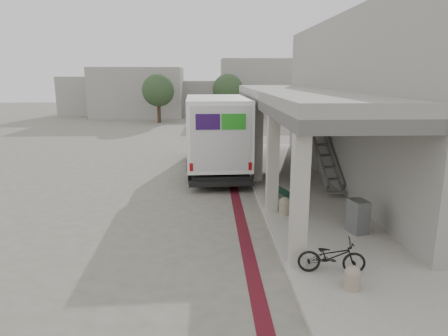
{
  "coord_description": "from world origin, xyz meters",
  "views": [
    {
      "loc": [
        -0.01,
        -12.38,
        4.59
      ],
      "look_at": [
        0.48,
        0.54,
        1.6
      ],
      "focal_mm": 32.0,
      "sensor_mm": 36.0,
      "label": 1
    }
  ],
  "objects_px": {
    "fedex_truck": "(215,131)",
    "bicycle_black": "(332,256)",
    "bench": "(281,193)",
    "utility_cabinet": "(358,216)"
  },
  "relations": [
    {
      "from": "fedex_truck",
      "to": "bicycle_black",
      "type": "bearing_deg",
      "value": -79.44
    },
    {
      "from": "bench",
      "to": "fedex_truck",
      "type": "bearing_deg",
      "value": 95.57
    },
    {
      "from": "bench",
      "to": "utility_cabinet",
      "type": "xyz_separation_m",
      "value": [
        1.7,
        -3.01,
        0.19
      ]
    },
    {
      "from": "fedex_truck",
      "to": "utility_cabinet",
      "type": "height_order",
      "value": "fedex_truck"
    },
    {
      "from": "bench",
      "to": "bicycle_black",
      "type": "xyz_separation_m",
      "value": [
        0.2,
        -5.42,
        0.11
      ]
    },
    {
      "from": "bicycle_black",
      "to": "utility_cabinet",
      "type": "bearing_deg",
      "value": -24.85
    },
    {
      "from": "fedex_truck",
      "to": "bench",
      "type": "distance_m",
      "value": 6.26
    },
    {
      "from": "utility_cabinet",
      "to": "bicycle_black",
      "type": "bearing_deg",
      "value": -136.02
    },
    {
      "from": "bench",
      "to": "utility_cabinet",
      "type": "bearing_deg",
      "value": -77.25
    },
    {
      "from": "utility_cabinet",
      "to": "bench",
      "type": "bearing_deg",
      "value": 105.3
    }
  ]
}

